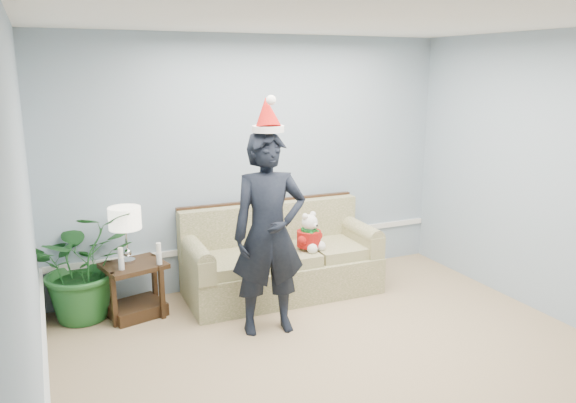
{
  "coord_description": "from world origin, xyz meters",
  "views": [
    {
      "loc": [
        -2.14,
        -3.14,
        2.35
      ],
      "look_at": [
        -0.04,
        1.55,
        1.13
      ],
      "focal_mm": 35.0,
      "sensor_mm": 36.0,
      "label": 1
    }
  ],
  "objects_px": {
    "table_lamp": "(125,221)",
    "houseplant": "(83,264)",
    "man": "(269,234)",
    "side_table": "(136,295)",
    "sofa": "(280,262)",
    "teddy_bear": "(309,236)"
  },
  "relations": [
    {
      "from": "table_lamp",
      "to": "teddy_bear",
      "type": "bearing_deg",
      "value": -8.98
    },
    {
      "from": "sofa",
      "to": "table_lamp",
      "type": "relative_size",
      "value": 3.75
    },
    {
      "from": "side_table",
      "to": "table_lamp",
      "type": "bearing_deg",
      "value": 122.02
    },
    {
      "from": "side_table",
      "to": "teddy_bear",
      "type": "distance_m",
      "value": 1.83
    },
    {
      "from": "table_lamp",
      "to": "teddy_bear",
      "type": "distance_m",
      "value": 1.85
    },
    {
      "from": "side_table",
      "to": "table_lamp",
      "type": "distance_m",
      "value": 0.74
    },
    {
      "from": "man",
      "to": "side_table",
      "type": "bearing_deg",
      "value": 151.49
    },
    {
      "from": "table_lamp",
      "to": "man",
      "type": "bearing_deg",
      "value": -38.14
    },
    {
      "from": "table_lamp",
      "to": "houseplant",
      "type": "relative_size",
      "value": 0.5
    },
    {
      "from": "table_lamp",
      "to": "sofa",
      "type": "bearing_deg",
      "value": -3.16
    },
    {
      "from": "sofa",
      "to": "side_table",
      "type": "xyz_separation_m",
      "value": [
        -1.52,
        0.02,
        -0.13
      ]
    },
    {
      "from": "side_table",
      "to": "man",
      "type": "xyz_separation_m",
      "value": [
        1.07,
        -0.81,
        0.71
      ]
    },
    {
      "from": "side_table",
      "to": "man",
      "type": "bearing_deg",
      "value": -37.0
    },
    {
      "from": "houseplant",
      "to": "man",
      "type": "relative_size",
      "value": 0.59
    },
    {
      "from": "houseplant",
      "to": "teddy_bear",
      "type": "height_order",
      "value": "houseplant"
    },
    {
      "from": "houseplant",
      "to": "sofa",
      "type": "bearing_deg",
      "value": -5.03
    },
    {
      "from": "man",
      "to": "teddy_bear",
      "type": "distance_m",
      "value": 0.95
    },
    {
      "from": "teddy_bear",
      "to": "side_table",
      "type": "bearing_deg",
      "value": 151.51
    },
    {
      "from": "sofa",
      "to": "houseplant",
      "type": "bearing_deg",
      "value": 176.24
    },
    {
      "from": "sofa",
      "to": "table_lamp",
      "type": "xyz_separation_m",
      "value": [
        -1.56,
        0.09,
        0.61
      ]
    },
    {
      "from": "houseplant",
      "to": "side_table",
      "type": "bearing_deg",
      "value": -19.2
    },
    {
      "from": "side_table",
      "to": "man",
      "type": "distance_m",
      "value": 1.52
    }
  ]
}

